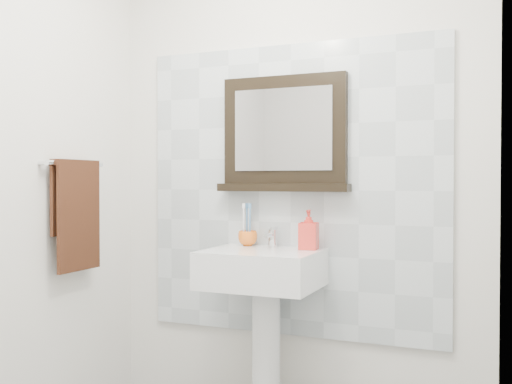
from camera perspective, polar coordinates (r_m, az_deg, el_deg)
back_wall at (r=3.10m, az=3.46°, el=2.03°), size 2.00×0.01×2.50m
right_wall at (r=1.83m, az=21.77°, el=2.61°), size 0.01×2.20×2.50m
splashback at (r=3.09m, az=3.38°, el=0.18°), size 1.60×0.02×1.50m
pedestal_sink at (r=2.96m, az=0.63°, el=-9.06°), size 0.55×0.44×0.96m
toothbrush_cup at (r=3.12m, az=-0.80°, el=-4.43°), size 0.13×0.13×0.08m
toothbrushes at (r=3.12m, az=-0.83°, el=-2.88°), size 0.05×0.04×0.21m
soap_dispenser at (r=2.96m, az=5.04°, el=-3.59°), size 0.10×0.10×0.20m
framed_mirror at (r=3.08m, az=2.70°, el=5.31°), size 0.70×0.11×0.59m
towel_bar at (r=3.10m, az=-16.86°, el=2.58°), size 0.07×0.40×0.03m
hand_towel at (r=3.10m, az=-16.74°, el=-1.30°), size 0.06×0.30×0.55m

